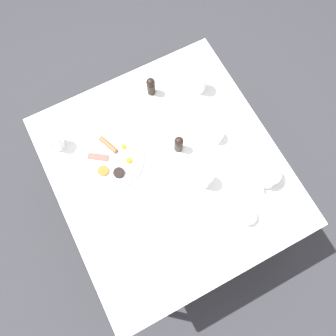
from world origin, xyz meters
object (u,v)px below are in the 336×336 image
teapot_near (267,175)px  napkin_folded (183,220)px  salt_grinder (179,144)px  wine_glass_spare (199,83)px  creamer_jug (217,136)px  breakfast_plate (114,159)px  water_glass_short (55,141)px  teacup_with_saucer_left (246,217)px  fork_by_plate (116,104)px  pepper_grinder (151,86)px  water_glass_tall (204,179)px  knife_by_plate (172,118)px

teapot_near → napkin_folded: bearing=-38.3°
teapot_near → salt_grinder: size_ratio=1.41×
wine_glass_spare → creamer_jug: wine_glass_spare is taller
breakfast_plate → water_glass_short: 0.30m
teacup_with_saucer_left → wine_glass_spare: (0.14, 0.70, 0.03)m
teapot_near → napkin_folded: size_ratio=1.06×
wine_glass_spare → fork_by_plate: 0.44m
salt_grinder → fork_by_plate: salt_grinder is taller
pepper_grinder → salt_grinder: 0.34m
teacup_with_saucer_left → pepper_grinder: size_ratio=1.24×
salt_grinder → teacup_with_saucer_left: bearing=-75.9°
salt_grinder → fork_by_plate: 0.41m
teacup_with_saucer_left → wine_glass_spare: bearing=78.7°
breakfast_plate → teacup_with_saucer_left: bearing=-52.2°
teacup_with_saucer_left → breakfast_plate: bearing=127.8°
water_glass_tall → creamer_jug: bearing=45.1°
water_glass_tall → salt_grinder: salt_grinder is taller
water_glass_short → salt_grinder: size_ratio=0.94×
salt_grinder → knife_by_plate: (0.05, 0.16, -0.06)m
water_glass_short → creamer_jug: (0.72, -0.33, -0.02)m
creamer_jug → teacup_with_saucer_left: bearing=-101.0°
pepper_grinder → wine_glass_spare: bearing=-23.2°
creamer_jug → salt_grinder: bearing=168.2°
water_glass_tall → napkin_folded: 0.21m
teapot_near → fork_by_plate: teapot_near is taller
pepper_grinder → napkin_folded: size_ratio=0.75×
water_glass_tall → napkin_folded: size_ratio=0.72×
pepper_grinder → fork_by_plate: size_ratio=0.71×
pepper_grinder → knife_by_plate: size_ratio=0.55×
teapot_near → salt_grinder: (-0.30, 0.33, 0.01)m
teapot_near → wine_glass_spare: bearing=-123.5°
teacup_with_saucer_left → pepper_grinder: pepper_grinder is taller
creamer_jug → fork_by_plate: bearing=131.7°
water_glass_tall → fork_by_plate: size_ratio=0.68×
breakfast_plate → water_glass_short: bearing=137.3°
breakfast_plate → pepper_grinder: 0.42m
water_glass_tall → pepper_grinder: size_ratio=0.95×
wine_glass_spare → pepper_grinder: size_ratio=0.98×
creamer_jug → pepper_grinder: (-0.17, 0.38, 0.03)m
pepper_grinder → knife_by_plate: 0.19m
napkin_folded → teapot_near: bearing=-0.3°
water_glass_tall → water_glass_short: 0.74m
wine_glass_spare → water_glass_tall: bearing=-116.6°
teapot_near → napkin_folded: teapot_near is taller
water_glass_tall → knife_by_plate: 0.38m
fork_by_plate → wine_glass_spare: bearing=-15.9°
knife_by_plate → creamer_jug: bearing=-55.1°
teacup_with_saucer_left → salt_grinder: size_ratio=1.24×
teapot_near → pepper_grinder: (-0.27, 0.67, 0.01)m
pepper_grinder → napkin_folded: 0.69m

